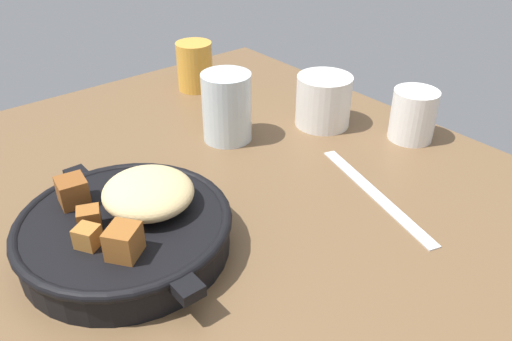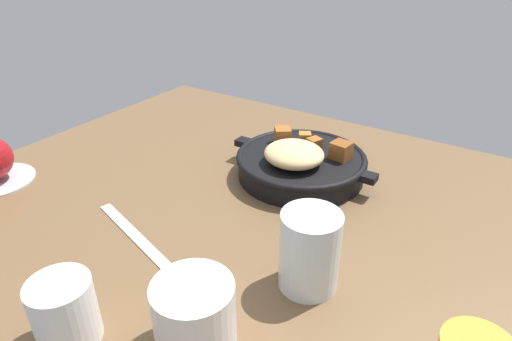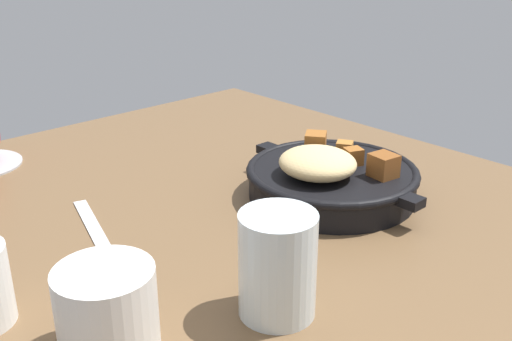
{
  "view_description": "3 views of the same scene",
  "coord_description": "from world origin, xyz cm",
  "px_view_note": "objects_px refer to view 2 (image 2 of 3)",
  "views": [
    {
      "loc": [
        38.37,
        -28.32,
        36.74
      ],
      "look_at": [
        1.72,
        1.68,
        7.33
      ],
      "focal_mm": 36.11,
      "sensor_mm": 36.0,
      "label": 1
    },
    {
      "loc": [
        -34.36,
        49.3,
        38.25
      ],
      "look_at": [
        -2.35,
        0.48,
        6.28
      ],
      "focal_mm": 30.63,
      "sensor_mm": 36.0,
      "label": 2
    },
    {
      "loc": [
        -50.99,
        45.5,
        33.91
      ],
      "look_at": [
        -4.19,
        2.31,
        7.82
      ],
      "focal_mm": 42.27,
      "sensor_mm": 36.0,
      "label": 3
    }
  ],
  "objects_px": {
    "cast_iron_skillet": "(300,162)",
    "ceramic_mug_white": "(194,316)",
    "butter_knife": "(139,239)",
    "white_creamer_pitcher": "(67,313)",
    "water_glass_tall": "(310,251)"
  },
  "relations": [
    {
      "from": "white_creamer_pitcher",
      "to": "ceramic_mug_white",
      "type": "bearing_deg",
      "value": -148.78
    },
    {
      "from": "cast_iron_skillet",
      "to": "white_creamer_pitcher",
      "type": "bearing_deg",
      "value": 85.64
    },
    {
      "from": "butter_knife",
      "to": "ceramic_mug_white",
      "type": "relative_size",
      "value": 2.7
    },
    {
      "from": "white_creamer_pitcher",
      "to": "cast_iron_skillet",
      "type": "bearing_deg",
      "value": -94.36
    },
    {
      "from": "water_glass_tall",
      "to": "ceramic_mug_white",
      "type": "height_order",
      "value": "water_glass_tall"
    },
    {
      "from": "cast_iron_skillet",
      "to": "ceramic_mug_white",
      "type": "relative_size",
      "value": 3.2
    },
    {
      "from": "water_glass_tall",
      "to": "white_creamer_pitcher",
      "type": "bearing_deg",
      "value": 51.38
    },
    {
      "from": "cast_iron_skillet",
      "to": "ceramic_mug_white",
      "type": "height_order",
      "value": "ceramic_mug_white"
    },
    {
      "from": "butter_knife",
      "to": "white_creamer_pitcher",
      "type": "xyz_separation_m",
      "value": [
        -0.07,
        0.16,
        0.04
      ]
    },
    {
      "from": "butter_knife",
      "to": "water_glass_tall",
      "type": "bearing_deg",
      "value": -151.21
    },
    {
      "from": "cast_iron_skillet",
      "to": "butter_knife",
      "type": "distance_m",
      "value": 0.31
    },
    {
      "from": "water_glass_tall",
      "to": "white_creamer_pitcher",
      "type": "xyz_separation_m",
      "value": [
        0.17,
        0.21,
        -0.01
      ]
    },
    {
      "from": "white_creamer_pitcher",
      "to": "water_glass_tall",
      "type": "bearing_deg",
      "value": -128.62
    },
    {
      "from": "water_glass_tall",
      "to": "white_creamer_pitcher",
      "type": "distance_m",
      "value": 0.27
    },
    {
      "from": "ceramic_mug_white",
      "to": "cast_iron_skillet",
      "type": "bearing_deg",
      "value": -78.15
    }
  ]
}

